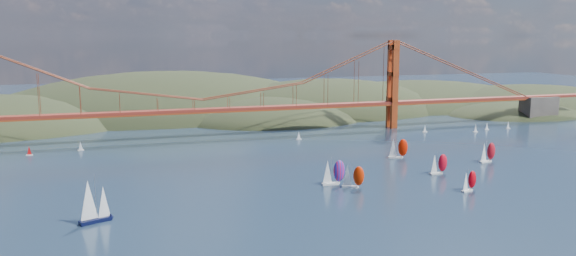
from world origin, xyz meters
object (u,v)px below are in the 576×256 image
at_px(racer_rwb, 333,172).
at_px(racer_4, 487,152).
at_px(racer_2, 438,164).
at_px(racer_3, 398,148).
at_px(racer_1, 469,181).
at_px(racer_0, 353,176).
at_px(sloop_navy, 93,202).

bearing_deg(racer_rwb, racer_4, 10.56).
relative_size(racer_2, racer_3, 0.91).
xyz_separation_m(racer_1, racer_3, (2.66, 59.55, 0.92)).
height_order(racer_1, racer_4, racer_4).
bearing_deg(racer_1, racer_0, 136.27).
bearing_deg(sloop_navy, racer_rwb, -9.83).
distance_m(racer_1, racer_rwb, 51.10).
height_order(racer_2, racer_4, racer_4).
relative_size(racer_3, racer_rwb, 0.96).
xyz_separation_m(racer_0, racer_4, (77.29, 21.40, 0.26)).
bearing_deg(racer_4, racer_2, -170.55).
bearing_deg(racer_1, racer_2, 62.52).
bearing_deg(racer_2, racer_3, 85.97).
xyz_separation_m(racer_3, racer_rwb, (-47.58, -35.21, 0.18)).
bearing_deg(sloop_navy, racer_1, -24.34).
relative_size(sloop_navy, racer_4, 1.51).
xyz_separation_m(racer_3, racer_4, (35.19, -20.29, -0.17)).
bearing_deg(racer_4, sloop_navy, -179.73).
height_order(sloop_navy, racer_2, sloop_navy).
relative_size(sloop_navy, racer_3, 1.46).
bearing_deg(racer_rwb, racer_2, 2.89).
bearing_deg(racer_0, sloop_navy, -144.58).
height_order(racer_2, racer_rwb, racer_rwb).
xyz_separation_m(sloop_navy, racer_1, (133.27, -4.92, -2.74)).
height_order(racer_2, racer_3, racer_3).
bearing_deg(racer_3, sloop_navy, -142.56).
xyz_separation_m(racer_4, racer_rwb, (-82.77, -14.92, 0.35)).
relative_size(sloop_navy, racer_rwb, 1.41).
bearing_deg(racer_4, racer_3, 138.95).
bearing_deg(racer_2, racer_1, -104.09).
height_order(racer_3, racer_rwb, racer_rwb).
bearing_deg(racer_4, racer_1, -145.03).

